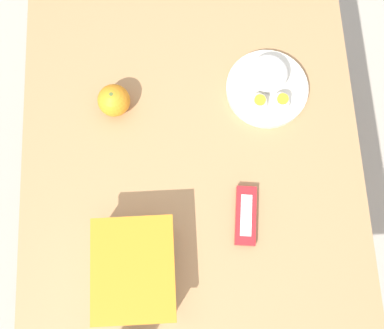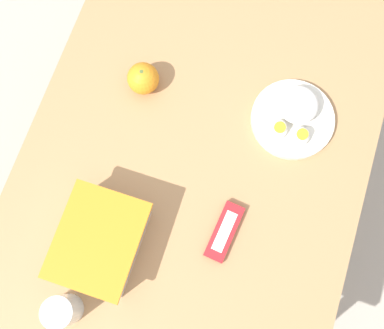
{
  "view_description": "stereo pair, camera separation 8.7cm",
  "coord_description": "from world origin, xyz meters",
  "px_view_note": "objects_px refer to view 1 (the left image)",
  "views": [
    {
      "loc": [
        -0.22,
        0.01,
        1.72
      ],
      "look_at": [
        0.02,
        0.0,
        0.75
      ],
      "focal_mm": 42.0,
      "sensor_mm": 36.0,
      "label": 1
    },
    {
      "loc": [
        -0.21,
        -0.07,
        1.72
      ],
      "look_at": [
        0.02,
        0.0,
        0.75
      ],
      "focal_mm": 42.0,
      "sensor_mm": 36.0,
      "label": 2
    }
  ],
  "objects_px": {
    "food_container": "(136,269)",
    "orange_fruit": "(114,100)",
    "candy_bar": "(246,216)",
    "rice_plate": "(268,85)"
  },
  "relations": [
    {
      "from": "food_container",
      "to": "orange_fruit",
      "type": "xyz_separation_m",
      "value": [
        0.38,
        0.04,
        -0.0
      ]
    },
    {
      "from": "food_container",
      "to": "candy_bar",
      "type": "distance_m",
      "value": 0.27
    },
    {
      "from": "orange_fruit",
      "to": "candy_bar",
      "type": "relative_size",
      "value": 0.56
    },
    {
      "from": "food_container",
      "to": "candy_bar",
      "type": "xyz_separation_m",
      "value": [
        0.1,
        -0.24,
        -0.03
      ]
    },
    {
      "from": "orange_fruit",
      "to": "rice_plate",
      "type": "xyz_separation_m",
      "value": [
        0.03,
        -0.36,
        -0.01
      ]
    },
    {
      "from": "food_container",
      "to": "rice_plate",
      "type": "distance_m",
      "value": 0.52
    },
    {
      "from": "food_container",
      "to": "orange_fruit",
      "type": "relative_size",
      "value": 2.8
    },
    {
      "from": "orange_fruit",
      "to": "rice_plate",
      "type": "distance_m",
      "value": 0.36
    },
    {
      "from": "food_container",
      "to": "orange_fruit",
      "type": "bearing_deg",
      "value": 6.36
    },
    {
      "from": "orange_fruit",
      "to": "food_container",
      "type": "bearing_deg",
      "value": -173.64
    }
  ]
}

